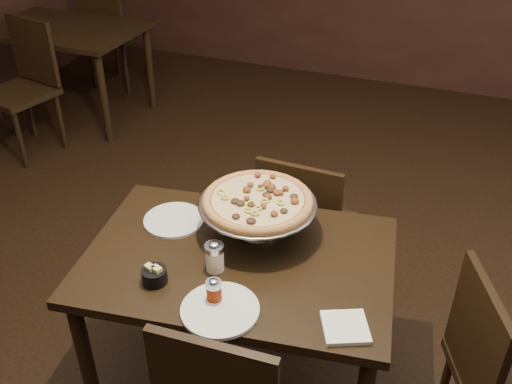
% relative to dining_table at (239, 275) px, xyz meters
% --- Properties ---
extents(room, '(6.04, 7.04, 2.84)m').
position_rel_dining_table_xyz_m(room, '(0.00, 0.10, 0.80)').
color(room, black).
rests_on(room, ground).
extents(dining_table, '(1.20, 0.88, 0.69)m').
position_rel_dining_table_xyz_m(dining_table, '(0.00, 0.00, 0.00)').
color(dining_table, black).
rests_on(dining_table, ground).
extents(background_table, '(1.14, 0.76, 0.71)m').
position_rel_dining_table_xyz_m(background_table, '(-2.26, 1.99, 0.02)').
color(background_table, black).
rests_on(background_table, ground).
extents(pizza_stand, '(0.44, 0.44, 0.18)m').
position_rel_dining_table_xyz_m(pizza_stand, '(0.02, 0.15, 0.24)').
color(pizza_stand, '#B7B6BD').
rests_on(pizza_stand, dining_table).
extents(parmesan_shaker, '(0.07, 0.07, 0.12)m').
position_rel_dining_table_xyz_m(parmesan_shaker, '(-0.05, -0.09, 0.15)').
color(parmesan_shaker, '#F3EBBD').
rests_on(parmesan_shaker, dining_table).
extents(pepper_flake_shaker, '(0.05, 0.05, 0.09)m').
position_rel_dining_table_xyz_m(pepper_flake_shaker, '(0.02, -0.24, 0.14)').
color(pepper_flake_shaker, maroon).
rests_on(pepper_flake_shaker, dining_table).
extents(packet_caddy, '(0.09, 0.09, 0.07)m').
position_rel_dining_table_xyz_m(packet_caddy, '(-0.21, -0.23, 0.12)').
color(packet_caddy, black).
rests_on(packet_caddy, dining_table).
extents(napkin_stack, '(0.18, 0.18, 0.01)m').
position_rel_dining_table_xyz_m(napkin_stack, '(0.44, -0.20, 0.10)').
color(napkin_stack, white).
rests_on(napkin_stack, dining_table).
extents(plate_left, '(0.24, 0.24, 0.01)m').
position_rel_dining_table_xyz_m(plate_left, '(-0.32, 0.11, 0.10)').
color(plate_left, silver).
rests_on(plate_left, dining_table).
extents(plate_near, '(0.25, 0.25, 0.01)m').
position_rel_dining_table_xyz_m(plate_near, '(0.05, -0.27, 0.10)').
color(plate_near, silver).
rests_on(plate_near, dining_table).
extents(serving_spatula, '(0.12, 0.12, 0.02)m').
position_rel_dining_table_xyz_m(serving_spatula, '(0.03, 0.03, 0.23)').
color(serving_spatula, '#B7B6BD').
rests_on(serving_spatula, pizza_stand).
extents(chair_far, '(0.40, 0.40, 0.82)m').
position_rel_dining_table_xyz_m(chair_far, '(0.08, 0.59, -0.15)').
color(chair_far, black).
rests_on(chair_far, ground).
extents(chair_side, '(0.50, 0.50, 0.82)m').
position_rel_dining_table_xyz_m(chair_side, '(0.94, 0.02, -0.15)').
color(chair_side, black).
rests_on(chair_side, ground).
extents(bg_chair_far, '(0.46, 0.46, 0.93)m').
position_rel_dining_table_xyz_m(bg_chair_far, '(-2.26, 2.59, -0.09)').
color(bg_chair_far, black).
rests_on(bg_chair_far, ground).
extents(bg_chair_near, '(0.51, 0.51, 0.91)m').
position_rel_dining_table_xyz_m(bg_chair_near, '(-2.19, 1.41, -0.10)').
color(bg_chair_near, black).
rests_on(bg_chair_near, ground).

